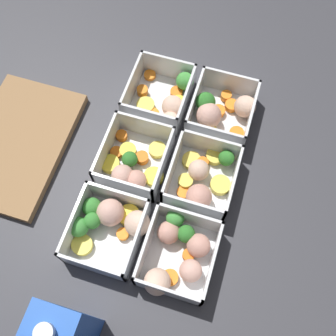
% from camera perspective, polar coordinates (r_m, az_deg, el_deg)
% --- Properties ---
extents(ground_plane, '(4.00, 4.00, 0.00)m').
position_cam_1_polar(ground_plane, '(0.76, -0.00, -0.65)').
color(ground_plane, '#38383D').
extents(container_near_left, '(0.16, 0.12, 0.06)m').
position_cam_1_polar(container_near_left, '(0.69, 1.47, -12.31)').
color(container_near_left, white).
rests_on(container_near_left, ground_plane).
extents(container_near_center, '(0.15, 0.12, 0.06)m').
position_cam_1_polar(container_near_center, '(0.73, 5.03, -1.53)').
color(container_near_center, white).
rests_on(container_near_center, ground_plane).
extents(container_near_right, '(0.14, 0.13, 0.06)m').
position_cam_1_polar(container_near_right, '(0.80, 7.65, 8.18)').
color(container_near_right, white).
rests_on(container_near_right, ground_plane).
extents(container_far_left, '(0.14, 0.15, 0.06)m').
position_cam_1_polar(container_far_left, '(0.71, -8.55, -8.00)').
color(container_far_left, white).
rests_on(container_far_left, ground_plane).
extents(container_far_center, '(0.14, 0.13, 0.06)m').
position_cam_1_polar(container_far_center, '(0.74, -5.14, 0.62)').
color(container_far_center, white).
rests_on(container_far_center, ground_plane).
extents(container_far_right, '(0.15, 0.13, 0.06)m').
position_cam_1_polar(container_far_right, '(0.81, -0.37, 9.93)').
color(container_far_right, white).
rests_on(container_far_right, ground_plane).
extents(juice_carton, '(0.07, 0.07, 0.20)m').
position_cam_1_polar(juice_carton, '(0.62, -14.76, -22.26)').
color(juice_carton, blue).
rests_on(juice_carton, ground_plane).
extents(cutting_board, '(0.28, 0.18, 0.02)m').
position_cam_1_polar(cutting_board, '(0.83, -20.89, 3.33)').
color(cutting_board, olive).
rests_on(cutting_board, ground_plane).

